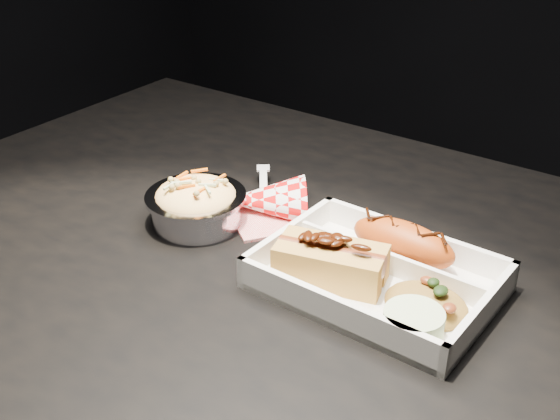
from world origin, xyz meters
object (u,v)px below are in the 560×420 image
(dining_table, at_px, (301,319))
(napkin_fork, at_px, (264,200))
(food_tray, at_px, (377,280))
(fried_pastry, at_px, (403,242))
(hotdog, at_px, (331,260))
(foil_coleslaw_cup, at_px, (196,202))

(dining_table, xyz_separation_m, napkin_fork, (-0.10, 0.07, 0.11))
(food_tray, height_order, fried_pastry, fried_pastry)
(hotdog, bearing_deg, food_tray, 14.92)
(food_tray, distance_m, fried_pastry, 0.06)
(dining_table, xyz_separation_m, food_tray, (0.10, -0.00, 0.10))
(napkin_fork, bearing_deg, food_tray, 34.99)
(food_tray, xyz_separation_m, hotdog, (-0.05, -0.03, 0.02))
(dining_table, bearing_deg, foil_coleslaw_cup, -176.32)
(napkin_fork, bearing_deg, dining_table, 21.10)
(foil_coleslaw_cup, bearing_deg, fried_pastry, 13.76)
(food_tray, distance_m, hotdog, 0.06)
(food_tray, relative_size, hotdog, 1.96)
(hotdog, bearing_deg, napkin_fork, 135.76)
(napkin_fork, bearing_deg, fried_pastry, 49.74)
(fried_pastry, bearing_deg, napkin_fork, 176.74)
(food_tray, height_order, foil_coleslaw_cup, foil_coleslaw_cup)
(dining_table, relative_size, hotdog, 9.20)
(food_tray, bearing_deg, dining_table, -179.47)
(food_tray, xyz_separation_m, napkin_fork, (-0.21, 0.07, 0.01))
(hotdog, height_order, napkin_fork, napkin_fork)
(foil_coleslaw_cup, bearing_deg, hotdog, -4.71)
(fried_pastry, bearing_deg, foil_coleslaw_cup, -166.24)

